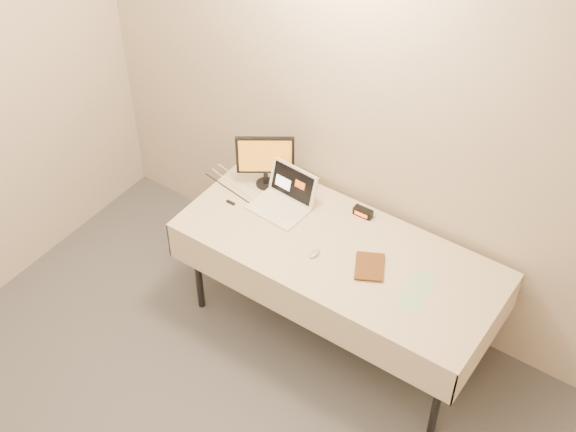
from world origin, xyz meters
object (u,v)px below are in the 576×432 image
Objects in this scene: monitor at (265,157)px; book at (356,253)px; table at (339,256)px; laptop at (284,198)px.

monitor is 0.87m from book.
monitor reaches higher than book.
laptop is at bearing 165.26° from table.
table is 0.23m from book.
book is (0.61, -0.19, 0.05)m from laptop.
monitor reaches higher than table.
table is at bearing -10.75° from laptop.
book is (0.15, -0.07, 0.17)m from table.
table is at bearing 127.17° from book.
monitor is (-0.20, 0.09, 0.16)m from laptop.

